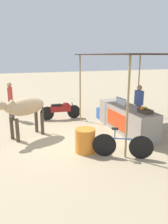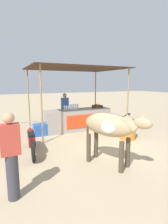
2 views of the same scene
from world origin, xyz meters
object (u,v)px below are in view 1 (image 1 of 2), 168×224
Objects in this scene: stall_counter at (126,119)px; water_barrel at (85,141)px; cow at (24,108)px; bicycle_leaning at (122,146)px; motorcycle_parked at (61,110)px; passerby_on_street at (11,101)px; fruit_crate at (145,111)px; vendor_behind_counter at (138,105)px; cooler_box at (104,114)px.

stall_counter reaches higher than water_barrel.
bicycle_leaning is at bearing 42.55° from cow.
passerby_on_street reaches higher than motorcycle_parked.
fruit_crate is 3.97m from motorcycle_parked.
passerby_on_street is at bearing -128.03° from stall_counter.
motorcycle_parked is 2.21m from passerby_on_street.
water_barrel is (0.14, -2.11, -0.68)m from fruit_crate.
motorcycle_parked is (-2.04, -2.61, -0.42)m from vendor_behind_counter.
water_barrel is 0.39× the size of motorcycle_parked.
motorcycle_parked is at bearing 72.18° from passerby_on_street.
stall_counter is 0.91m from vendor_behind_counter.
cooler_box is at bearing 69.03° from motorcycle_parked.
cow is at bearing -73.09° from cooler_box.
cooler_box is 4.10m from passerby_on_street.
cow is (1.05, -3.46, 0.79)m from cooler_box.
vendor_behind_counter is 2.75× the size of cooler_box.
water_barrel is 0.48× the size of bicycle_leaning.
bicycle_leaning is (0.69, 0.83, -0.01)m from water_barrel.
passerby_on_street is at bearing -120.05° from vendor_behind_counter.
stall_counter is at bearing -177.34° from fruit_crate.
motorcycle_parked is at bearing -142.35° from stall_counter.
cow is 2.42m from passerby_on_street.
stall_counter is 3.66m from cow.
cow is 1.09× the size of passerby_on_street.
fruit_crate is 0.27× the size of vendor_behind_counter.
passerby_on_street is (-1.34, -3.82, 0.61)m from cooler_box.
vendor_behind_counter is 3.24m from water_barrel.
cooler_box is 3.51m from water_barrel.
cooler_box is at bearing 70.72° from passerby_on_street.
bicycle_leaning is at bearing -33.38° from stall_counter.
motorcycle_parked is at bearing 176.70° from water_barrel.
bicycle_leaning is 5.64m from passerby_on_street.
cooler_box is 0.41× the size of bicycle_leaning.
passerby_on_street reaches higher than cooler_box.
cow is at bearing -141.05° from water_barrel.
stall_counter is 2.23m from bicycle_leaning.
vendor_behind_counter reaches higher than fruit_crate.
fruit_crate reaches higher than cooler_box.
bicycle_leaning is (4.26, 0.63, -0.08)m from motorcycle_parked.
motorcycle_parked is 1.09× the size of passerby_on_street.
motorcycle_parked is (-3.43, -1.90, -0.61)m from fruit_crate.
motorcycle_parked is at bearing -128.05° from vendor_behind_counter.
motorcycle_parked is at bearing -151.02° from fruit_crate.
stall_counter is 1.75m from cooler_box.
cooler_box is at bearing -148.12° from vendor_behind_counter.
cooler_box is 0.85× the size of water_barrel.
vendor_behind_counter and passerby_on_street have the same top height.
cow is 1.22× the size of bicycle_leaning.
passerby_on_street is at bearing -107.82° from motorcycle_parked.
fruit_crate is 0.73× the size of cooler_box.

